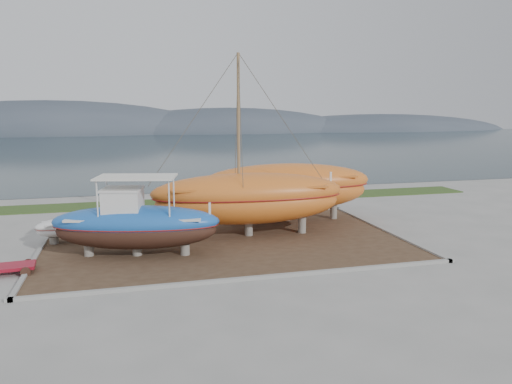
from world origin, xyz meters
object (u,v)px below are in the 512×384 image
object	(u,v)px
blue_caique	(136,216)
white_dinghy	(78,228)
orange_sailboat	(249,147)
red_trailer	(12,269)
orange_bare_hull	(287,193)

from	to	relation	value
blue_caique	white_dinghy	xyz separation A→B (m)	(-2.87, 3.53, -1.23)
orange_sailboat	red_trailer	world-z (taller)	orange_sailboat
white_dinghy	orange_bare_hull	xyz separation A→B (m)	(11.99, 1.73, 1.07)
blue_caique	orange_sailboat	size ratio (longest dim) A/B	0.75
red_trailer	white_dinghy	bearing A→B (deg)	59.65
white_dinghy	orange_bare_hull	world-z (taller)	orange_bare_hull
blue_caique	red_trailer	world-z (taller)	blue_caique
red_trailer	blue_caique	bearing A→B (deg)	8.60
blue_caique	orange_bare_hull	world-z (taller)	blue_caique
orange_bare_hull	red_trailer	bearing A→B (deg)	-150.43
orange_sailboat	red_trailer	distance (m)	12.56
blue_caique	orange_bare_hull	size ratio (longest dim) A/B	0.75
blue_caique	orange_bare_hull	bearing A→B (deg)	42.54
white_dinghy	red_trailer	world-z (taller)	white_dinghy
blue_caique	red_trailer	distance (m)	5.57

